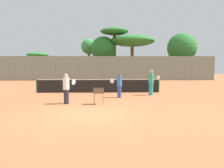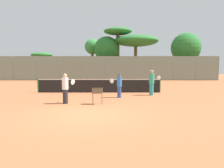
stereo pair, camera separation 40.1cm
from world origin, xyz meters
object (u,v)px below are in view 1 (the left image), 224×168
(player_white_outfit, at_px, (66,88))
(player_yellow_shirt, at_px, (119,85))
(tennis_net, at_px, (98,86))
(player_red_cap, at_px, (151,82))
(parked_car, at_px, (116,74))
(ball_cart, at_px, (99,92))

(player_white_outfit, relative_size, player_yellow_shirt, 1.07)
(tennis_net, xyz_separation_m, player_red_cap, (3.90, -1.54, 0.38))
(player_red_cap, xyz_separation_m, parked_car, (-1.69, 18.75, -0.28))
(player_red_cap, height_order, player_yellow_shirt, player_red_cap)
(tennis_net, height_order, ball_cart, tennis_net)
(tennis_net, bearing_deg, parked_car, 82.67)
(player_red_cap, distance_m, parked_car, 18.82)
(player_yellow_shirt, bearing_deg, ball_cart, 47.12)
(tennis_net, relative_size, parked_car, 2.33)
(parked_car, bearing_deg, tennis_net, -97.33)
(tennis_net, distance_m, player_white_outfit, 5.19)
(parked_car, bearing_deg, player_white_outfit, -99.82)
(player_white_outfit, height_order, player_yellow_shirt, player_white_outfit)
(parked_car, bearing_deg, ball_cart, -95.11)
(player_red_cap, height_order, parked_car, player_red_cap)
(player_red_cap, relative_size, player_yellow_shirt, 1.12)
(tennis_net, bearing_deg, player_yellow_shirt, -60.66)
(player_red_cap, bearing_deg, tennis_net, 146.09)
(player_red_cap, distance_m, ball_cart, 5.13)
(player_white_outfit, relative_size, ball_cart, 1.86)
(player_yellow_shirt, relative_size, parked_car, 0.38)
(tennis_net, distance_m, parked_car, 17.35)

